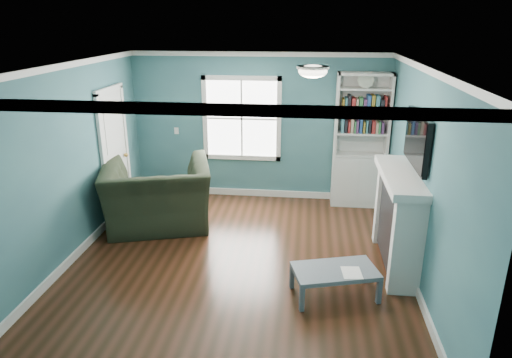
# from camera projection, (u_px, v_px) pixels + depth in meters

# --- Properties ---
(floor) EXTENTS (5.00, 5.00, 0.00)m
(floor) POSITION_uv_depth(u_px,v_px,m) (238.00, 262.00, 6.18)
(floor) COLOR black
(floor) RESTS_ON ground
(room_walls) EXTENTS (5.00, 5.00, 5.00)m
(room_walls) POSITION_uv_depth(u_px,v_px,m) (237.00, 150.00, 5.65)
(room_walls) COLOR #315D6B
(room_walls) RESTS_ON ground
(trim) EXTENTS (4.50, 5.00, 2.60)m
(trim) POSITION_uv_depth(u_px,v_px,m) (237.00, 176.00, 5.77)
(trim) COLOR white
(trim) RESTS_ON ground
(window) EXTENTS (1.40, 0.06, 1.50)m
(window) POSITION_uv_depth(u_px,v_px,m) (242.00, 119.00, 8.06)
(window) COLOR white
(window) RESTS_ON room_walls
(bookshelf) EXTENTS (0.90, 0.35, 2.31)m
(bookshelf) POSITION_uv_depth(u_px,v_px,m) (360.00, 154.00, 7.83)
(bookshelf) COLOR silver
(bookshelf) RESTS_ON ground
(fireplace) EXTENTS (0.44, 1.58, 1.30)m
(fireplace) POSITION_uv_depth(u_px,v_px,m) (398.00, 221.00, 5.93)
(fireplace) COLOR black
(fireplace) RESTS_ON ground
(tv) EXTENTS (0.06, 1.10, 0.65)m
(tv) POSITION_uv_depth(u_px,v_px,m) (417.00, 140.00, 5.55)
(tv) COLOR black
(tv) RESTS_ON fireplace
(door) EXTENTS (0.12, 0.98, 2.17)m
(door) POSITION_uv_depth(u_px,v_px,m) (115.00, 153.00, 7.38)
(door) COLOR silver
(door) RESTS_ON ground
(ceiling_fixture) EXTENTS (0.38, 0.38, 0.15)m
(ceiling_fixture) POSITION_uv_depth(u_px,v_px,m) (313.00, 71.00, 5.33)
(ceiling_fixture) COLOR white
(ceiling_fixture) RESTS_ON room_walls
(light_switch) EXTENTS (0.08, 0.01, 0.12)m
(light_switch) POSITION_uv_depth(u_px,v_px,m) (176.00, 131.00, 8.27)
(light_switch) COLOR white
(light_switch) RESTS_ON room_walls
(recliner) EXTENTS (1.82, 1.44, 1.39)m
(recliner) POSITION_uv_depth(u_px,v_px,m) (157.00, 185.00, 7.05)
(recliner) COLOR black
(recliner) RESTS_ON ground
(coffee_table) EXTENTS (1.08, 0.77, 0.35)m
(coffee_table) POSITION_uv_depth(u_px,v_px,m) (335.00, 272.00, 5.35)
(coffee_table) COLOR #515962
(coffee_table) RESTS_ON ground
(paper_sheet) EXTENTS (0.25, 0.30, 0.00)m
(paper_sheet) POSITION_uv_depth(u_px,v_px,m) (352.00, 273.00, 5.26)
(paper_sheet) COLOR white
(paper_sheet) RESTS_ON coffee_table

